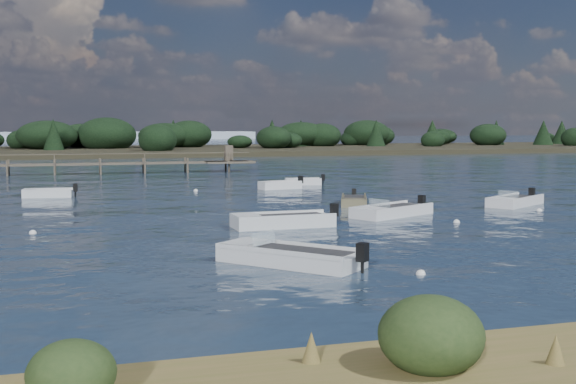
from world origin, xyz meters
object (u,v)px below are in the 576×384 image
object	(u,v)px
tender_far_grey	(48,195)
tender_far_grey_b	(303,183)
dinghy_mid_white_a	(392,213)
dinghy_mid_white_b	(515,203)
dinghy_mid_grey	(283,223)
dinghy_extra_a	(354,202)
tender_far_white	(280,187)
dinghy_near_olive	(290,259)

from	to	relation	value
tender_far_grey	tender_far_grey_b	size ratio (longest dim) A/B	1.10
dinghy_mid_white_a	tender_far_grey	bearing A→B (deg)	138.47
dinghy_mid_white_b	dinghy_mid_white_a	bearing A→B (deg)	-165.10
dinghy_mid_grey	tender_far_grey_b	world-z (taller)	dinghy_mid_grey
tender_far_grey_b	dinghy_extra_a	bearing A→B (deg)	-95.48
tender_far_grey	dinghy_extra_a	world-z (taller)	tender_far_grey
tender_far_white	dinghy_near_olive	bearing A→B (deg)	-105.37
tender_far_grey	dinghy_near_olive	size ratio (longest dim) A/B	0.70
dinghy_extra_a	tender_far_grey_b	world-z (taller)	tender_far_grey_b
dinghy_near_olive	dinghy_extra_a	bearing A→B (deg)	61.57
dinghy_mid_white_a	dinghy_extra_a	bearing A→B (deg)	87.88
tender_far_grey	dinghy_extra_a	xyz separation A→B (m)	(18.09, -9.90, -0.03)
dinghy_mid_white_b	tender_far_grey	size ratio (longest dim) A/B	1.33
dinghy_mid_white_b	tender_far_grey	xyz separation A→B (m)	(-27.11, 13.37, -0.00)
dinghy_mid_grey	tender_far_grey	size ratio (longest dim) A/B	1.46
dinghy_near_olive	tender_far_white	bearing A→B (deg)	74.63
dinghy_mid_white_a	dinghy_mid_grey	world-z (taller)	dinghy_mid_grey
dinghy_mid_white_a	dinghy_near_olive	xyz separation A→B (m)	(-9.08, -11.24, 0.01)
dinghy_mid_grey	tender_far_grey_b	distance (m)	24.12
tender_far_grey	tender_far_white	size ratio (longest dim) A/B	0.99
dinghy_extra_a	tender_far_white	distance (m)	11.42
dinghy_mid_white_b	dinghy_near_olive	distance (m)	22.87
tender_far_white	tender_far_grey	bearing A→B (deg)	-175.12
tender_far_grey	tender_far_grey_b	world-z (taller)	tender_far_grey
dinghy_mid_grey	dinghy_near_olive	world-z (taller)	dinghy_near_olive
dinghy_mid_grey	tender_far_white	size ratio (longest dim) A/B	1.44
tender_far_white	tender_far_grey_b	xyz separation A→B (m)	(2.84, 3.09, -0.02)
dinghy_mid_white_b	dinghy_extra_a	size ratio (longest dim) A/B	1.09
dinghy_mid_white_a	tender_far_grey_b	xyz separation A→B (m)	(1.60, 20.35, -0.01)
tender_far_white	dinghy_mid_white_b	bearing A→B (deg)	-54.70
tender_far_white	dinghy_near_olive	distance (m)	29.55
dinghy_mid_white_a	dinghy_mid_white_b	size ratio (longest dim) A/B	1.10
dinghy_mid_white_a	tender_far_grey	world-z (taller)	dinghy_mid_white_a
dinghy_mid_grey	tender_far_grey	bearing A→B (deg)	121.59
tender_far_white	tender_far_grey_b	bearing A→B (deg)	47.41
dinghy_mid_white_b	tender_far_grey	world-z (taller)	dinghy_mid_white_b
tender_far_grey	tender_far_grey_b	distance (m)	19.99
dinghy_mid_white_b	dinghy_extra_a	world-z (taller)	dinghy_mid_white_b
tender_far_grey_b	tender_far_grey	bearing A→B (deg)	-166.95
tender_far_white	dinghy_near_olive	xyz separation A→B (m)	(-7.83, -28.49, 0.00)
tender_far_grey	tender_far_white	xyz separation A→B (m)	(16.63, 1.42, 0.01)
tender_far_grey	dinghy_mid_white_b	bearing A→B (deg)	-26.26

